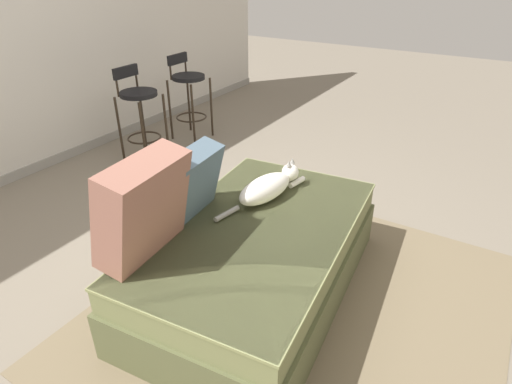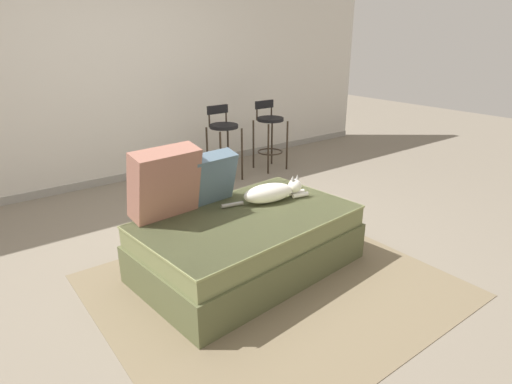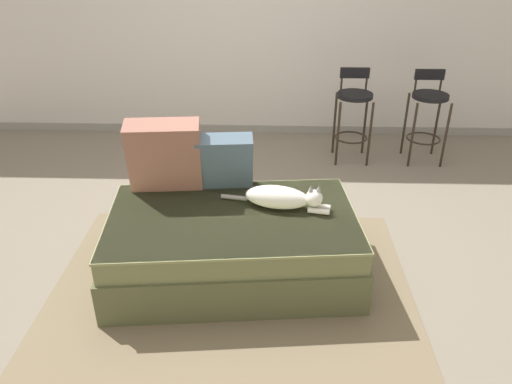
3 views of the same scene
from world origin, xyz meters
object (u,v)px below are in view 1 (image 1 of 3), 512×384
throw_pillow_middle (191,182)px  bar_stool_by_doorway (188,90)px  throw_pillow_corner (143,208)px  couch (257,259)px  cat (268,187)px  bar_stool_near_window (139,107)px

throw_pillow_middle → bar_stool_by_doorway: bearing=40.0°
throw_pillow_corner → bar_stool_by_doorway: (2.23, 1.57, -0.18)m
throw_pillow_corner → bar_stool_by_doorway: throw_pillow_corner is taller
couch → throw_pillow_corner: 0.76m
couch → throw_pillow_middle: 0.58m
couch → cat: cat is taller
bar_stool_near_window → throw_pillow_middle: bearing=-126.0°
throw_pillow_middle → cat: bearing=-34.7°
couch → throw_pillow_corner: bearing=144.2°
cat → bar_stool_by_doorway: (1.43, 1.81, 0.01)m
couch → throw_pillow_middle: bearing=101.3°
bar_stool_by_doorway → cat: bearing=-128.4°
couch → bar_stool_near_window: bar_stool_near_window is taller
cat → bar_stool_by_doorway: bearing=51.6°
throw_pillow_corner → throw_pillow_middle: throw_pillow_corner is taller
throw_pillow_corner → bar_stool_by_doorway: size_ratio=0.59×
bar_stool_near_window → bar_stool_by_doorway: bar_stool_near_window is taller
throw_pillow_corner → cat: bearing=-16.4°
cat → couch: bearing=-160.5°
couch → bar_stool_by_doorway: 2.61m
throw_pillow_corner → bar_stool_near_window: throw_pillow_corner is taller
throw_pillow_middle → cat: throw_pillow_middle is taller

